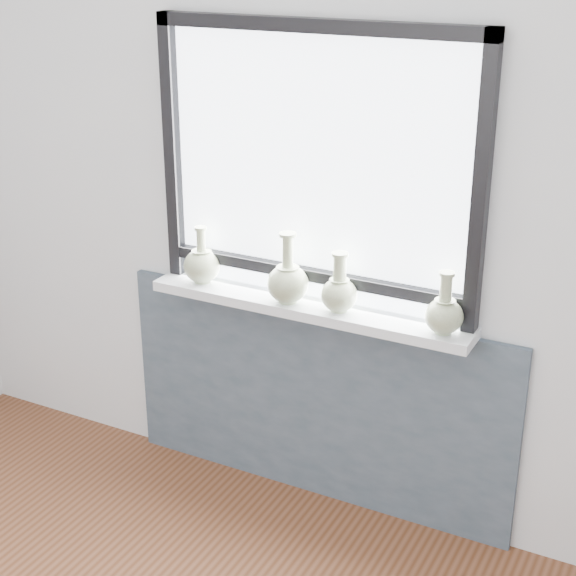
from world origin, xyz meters
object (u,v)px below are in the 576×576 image
at_px(vase_c, 339,292).
at_px(vase_a, 202,264).
at_px(vase_b, 288,281).
at_px(windowsill, 307,308).
at_px(vase_d, 444,313).

bearing_deg(vase_c, vase_a, 178.77).
relative_size(vase_a, vase_b, 0.84).
bearing_deg(windowsill, vase_c, -4.55).
bearing_deg(vase_d, vase_c, 179.06).
relative_size(vase_a, vase_d, 1.02).
distance_m(windowsill, vase_a, 0.49).
bearing_deg(vase_c, vase_d, -0.94).
xyz_separation_m(windowsill, vase_a, (-0.48, 0.00, 0.10)).
height_order(vase_b, vase_c, vase_b).
bearing_deg(vase_a, vase_d, -1.12).
xyz_separation_m(windowsill, vase_c, (0.14, -0.01, 0.10)).
distance_m(windowsill, vase_c, 0.17).
height_order(windowsill, vase_b, vase_b).
bearing_deg(vase_b, vase_c, 3.14).
bearing_deg(windowsill, vase_a, 179.73).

